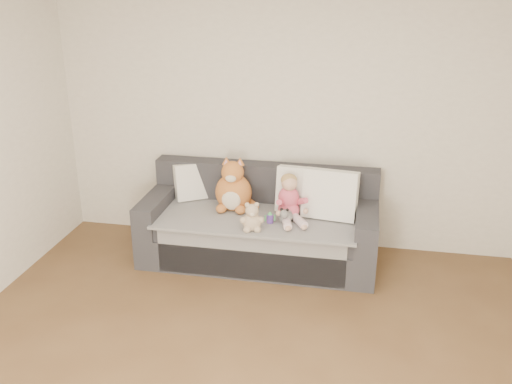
# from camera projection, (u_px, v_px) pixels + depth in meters

# --- Properties ---
(room_shell) EXTENTS (5.00, 5.00, 5.00)m
(room_shell) POSITION_uv_depth(u_px,v_px,m) (237.00, 195.00, 3.57)
(room_shell) COLOR brown
(room_shell) RESTS_ON ground
(sofa) EXTENTS (2.20, 0.94, 0.85)m
(sofa) POSITION_uv_depth(u_px,v_px,m) (260.00, 228.00, 5.46)
(sofa) COLOR #2B2B31
(sofa) RESTS_ON ground
(cushion_left) EXTENTS (0.43, 0.36, 0.37)m
(cushion_left) POSITION_uv_depth(u_px,v_px,m) (195.00, 181.00, 5.67)
(cushion_left) COLOR white
(cushion_left) RESTS_ON sofa
(cushion_right_back) EXTENTS (0.49, 0.26, 0.45)m
(cushion_right_back) POSITION_uv_depth(u_px,v_px,m) (302.00, 190.00, 5.34)
(cushion_right_back) COLOR white
(cushion_right_back) RESTS_ON sofa
(cushion_right_front) EXTENTS (0.52, 0.29, 0.47)m
(cushion_right_front) POSITION_uv_depth(u_px,v_px,m) (330.00, 195.00, 5.20)
(cushion_right_front) COLOR white
(cushion_right_front) RESTS_ON sofa
(toddler) EXTENTS (0.31, 0.44, 0.43)m
(toddler) POSITION_uv_depth(u_px,v_px,m) (290.00, 200.00, 5.20)
(toddler) COLOR #DD4E5A
(toddler) RESTS_ON sofa
(plush_cat) EXTENTS (0.43, 0.37, 0.54)m
(plush_cat) POSITION_uv_depth(u_px,v_px,m) (233.00, 189.00, 5.41)
(plush_cat) COLOR #B15A27
(plush_cat) RESTS_ON sofa
(teddy_bear) EXTENTS (0.21, 0.16, 0.27)m
(teddy_bear) POSITION_uv_depth(u_px,v_px,m) (252.00, 219.00, 4.98)
(teddy_bear) COLOR tan
(teddy_bear) RESTS_ON sofa
(plush_cow) EXTENTS (0.13, 0.20, 0.16)m
(plush_cow) POSITION_uv_depth(u_px,v_px,m) (285.00, 216.00, 5.15)
(plush_cow) COLOR white
(plush_cow) RESTS_ON sofa
(sippy_cup) EXTENTS (0.10, 0.08, 0.11)m
(sippy_cup) POSITION_uv_depth(u_px,v_px,m) (270.00, 217.00, 5.15)
(sippy_cup) COLOR #603BA1
(sippy_cup) RESTS_ON sofa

